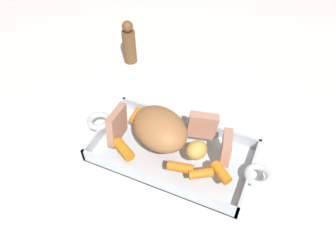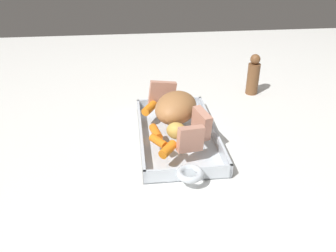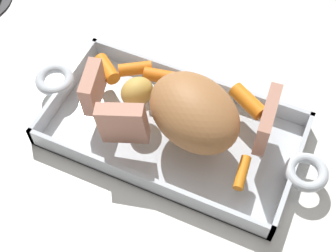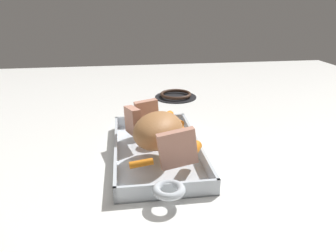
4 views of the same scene
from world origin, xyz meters
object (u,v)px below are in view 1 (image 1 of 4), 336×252
(roasting_dish, at_px, (173,152))
(pepper_mill, at_px, (129,43))
(roast_slice_thick, at_px, (117,125))
(baby_carrot_center_right, at_px, (135,115))
(roast_slice_outer, at_px, (226,147))
(baby_carrot_short, at_px, (221,173))
(baby_carrot_center_left, at_px, (124,149))
(baby_carrot_southeast, at_px, (201,173))
(potato_near_roast, at_px, (197,150))
(roast_slice_thin, at_px, (202,125))
(baby_carrot_southwest, at_px, (180,167))
(pork_roast, at_px, (160,128))

(roasting_dish, xyz_separation_m, pepper_mill, (0.27, -0.29, 0.05))
(roast_slice_thick, xyz_separation_m, baby_carrot_center_right, (-0.01, -0.07, -0.03))
(roast_slice_outer, relative_size, roast_slice_thick, 0.81)
(baby_carrot_short, bearing_deg, baby_carrot_center_left, 7.37)
(baby_carrot_southeast, bearing_deg, potato_near_roast, -59.86)
(baby_carrot_center_left, height_order, potato_near_roast, potato_near_roast)
(baby_carrot_center_left, bearing_deg, roast_slice_thin, -139.37)
(baby_carrot_center_right, height_order, baby_carrot_center_left, baby_carrot_center_left)
(baby_carrot_center_left, relative_size, pepper_mill, 0.41)
(baby_carrot_center_left, bearing_deg, baby_carrot_center_right, -74.64)
(roast_slice_thin, xyz_separation_m, potato_near_roast, (-0.01, 0.06, -0.01))
(roasting_dish, distance_m, pepper_mill, 0.40)
(roast_slice_outer, relative_size, pepper_mill, 0.44)
(roast_slice_outer, relative_size, baby_carrot_southwest, 1.09)
(roasting_dish, distance_m, baby_carrot_short, 0.14)
(pork_roast, height_order, baby_carrot_southwest, pork_roast)
(roast_slice_outer, xyz_separation_m, baby_carrot_center_right, (0.24, -0.03, -0.02))
(baby_carrot_center_left, bearing_deg, potato_near_roast, -159.62)
(roasting_dish, height_order, baby_carrot_center_right, baby_carrot_center_right)
(baby_carrot_center_right, height_order, baby_carrot_short, baby_carrot_short)
(potato_near_roast, height_order, pepper_mill, pepper_mill)
(baby_carrot_center_right, distance_m, baby_carrot_short, 0.26)
(roasting_dish, relative_size, roast_slice_thin, 7.02)
(baby_carrot_center_left, xyz_separation_m, pepper_mill, (0.18, -0.36, 0.01))
(roast_slice_thick, relative_size, baby_carrot_center_left, 1.31)
(roasting_dish, height_order, potato_near_roast, potato_near_roast)
(pork_roast, relative_size, roast_slice_thin, 2.18)
(pepper_mill, bearing_deg, baby_carrot_short, 140.05)
(roast_slice_outer, bearing_deg, potato_near_roast, 23.53)
(roasting_dish, bearing_deg, pork_roast, -1.29)
(roast_slice_outer, xyz_separation_m, roast_slice_thin, (0.07, -0.04, 0.00))
(pork_roast, bearing_deg, baby_carrot_center_left, 49.60)
(roasting_dish, bearing_deg, roast_slice_outer, -173.26)
(roasting_dish, height_order, pork_roast, pork_roast)
(baby_carrot_short, distance_m, potato_near_roast, 0.07)
(baby_carrot_southeast, relative_size, baby_carrot_short, 1.03)
(roast_slice_outer, distance_m, baby_carrot_short, 0.06)
(roast_slice_thick, bearing_deg, roasting_dish, -167.70)
(roasting_dish, relative_size, baby_carrot_short, 9.29)
(roasting_dish, distance_m, baby_carrot_southeast, 0.11)
(roasting_dish, distance_m, baby_carrot_center_left, 0.12)
(roast_slice_thin, distance_m, baby_carrot_center_right, 0.17)
(potato_near_roast, bearing_deg, baby_carrot_center_right, -17.00)
(baby_carrot_center_left, distance_m, baby_carrot_short, 0.22)
(baby_carrot_southwest, bearing_deg, baby_carrot_center_left, 2.90)
(pork_roast, relative_size, baby_carrot_center_left, 2.49)
(baby_carrot_southeast, height_order, baby_carrot_short, baby_carrot_short)
(roast_slice_thin, xyz_separation_m, baby_carrot_center_left, (0.14, 0.12, -0.02))
(roast_slice_outer, bearing_deg, baby_carrot_short, 98.08)
(baby_carrot_center_left, bearing_deg, baby_carrot_southeast, -176.89)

